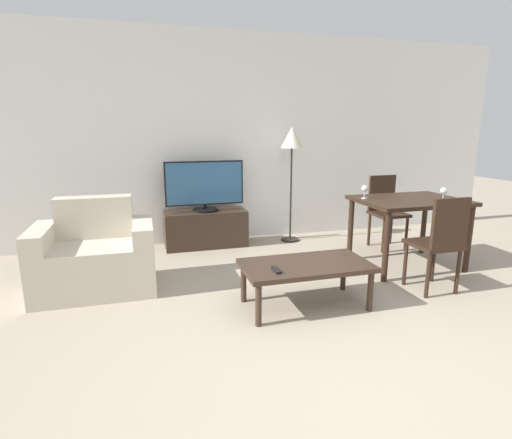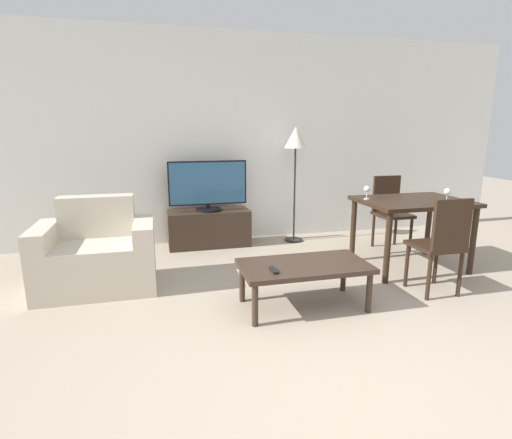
# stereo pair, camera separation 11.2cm
# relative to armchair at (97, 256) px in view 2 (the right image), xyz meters

# --- Properties ---
(ground_plane) EXTENTS (18.00, 18.00, 0.00)m
(ground_plane) POSITION_rel_armchair_xyz_m (1.67, -1.96, -0.31)
(ground_plane) COLOR tan
(wall_back) EXTENTS (7.94, 0.06, 2.70)m
(wall_back) POSITION_rel_armchair_xyz_m (1.67, 1.41, 1.04)
(wall_back) COLOR white
(wall_back) RESTS_ON ground_plane
(armchair) EXTENTS (1.06, 0.71, 0.86)m
(armchair) POSITION_rel_armchair_xyz_m (0.00, 0.00, 0.00)
(armchair) COLOR beige
(armchair) RESTS_ON ground_plane
(tv_stand) EXTENTS (1.04, 0.42, 0.47)m
(tv_stand) POSITION_rel_armchair_xyz_m (1.21, 1.13, -0.08)
(tv_stand) COLOR #38281E
(tv_stand) RESTS_ON ground_plane
(tv) EXTENTS (0.99, 0.32, 0.63)m
(tv) POSITION_rel_armchair_xyz_m (1.21, 1.13, 0.47)
(tv) COLOR black
(tv) RESTS_ON tv_stand
(coffee_table) EXTENTS (1.08, 0.58, 0.39)m
(coffee_table) POSITION_rel_armchair_xyz_m (1.75, -0.89, 0.03)
(coffee_table) COLOR #38281E
(coffee_table) RESTS_ON ground_plane
(dining_table) EXTENTS (1.11, 0.82, 0.75)m
(dining_table) POSITION_rel_armchair_xyz_m (3.23, -0.23, 0.34)
(dining_table) COLOR black
(dining_table) RESTS_ON ground_plane
(dining_chair_near) EXTENTS (0.40, 0.40, 0.91)m
(dining_chair_near) POSITION_rel_armchair_xyz_m (3.03, -0.95, 0.20)
(dining_chair_near) COLOR black
(dining_chair_near) RESTS_ON ground_plane
(dining_chair_far) EXTENTS (0.40, 0.40, 0.91)m
(dining_chair_far) POSITION_rel_armchair_xyz_m (3.42, 0.49, 0.20)
(dining_chair_far) COLOR black
(dining_chair_far) RESTS_ON ground_plane
(floor_lamp) EXTENTS (0.29, 0.29, 1.52)m
(floor_lamp) POSITION_rel_armchair_xyz_m (2.36, 1.07, 0.97)
(floor_lamp) COLOR black
(floor_lamp) RESTS_ON ground_plane
(remote_primary) EXTENTS (0.04, 0.15, 0.02)m
(remote_primary) POSITION_rel_armchair_xyz_m (1.45, -1.00, 0.08)
(remote_primary) COLOR black
(remote_primary) RESTS_ON coffee_table
(wine_glass_left) EXTENTS (0.07, 0.07, 0.15)m
(wine_glass_left) POSITION_rel_armchair_xyz_m (3.45, -0.45, 0.54)
(wine_glass_left) COLOR silver
(wine_glass_left) RESTS_ON dining_table
(wine_glass_center) EXTENTS (0.07, 0.07, 0.15)m
(wine_glass_center) POSITION_rel_armchair_xyz_m (2.75, -0.08, 0.54)
(wine_glass_center) COLOR silver
(wine_glass_center) RESTS_ON dining_table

